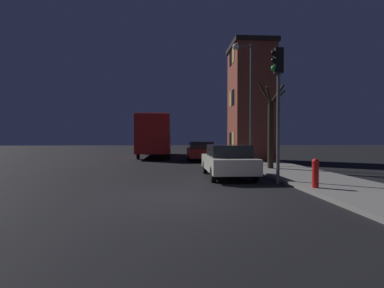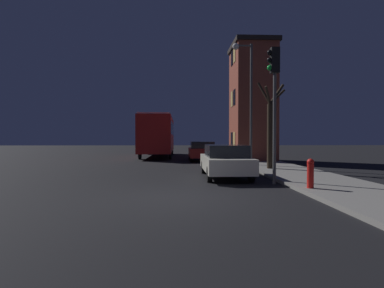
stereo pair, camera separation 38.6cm
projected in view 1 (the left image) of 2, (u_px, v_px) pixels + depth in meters
The scene contains 10 objects.
ground_plane at pixel (191, 198), 8.32m from camera, with size 120.00×120.00×0.00m, color black.
sidewalk at pixel (366, 193), 8.64m from camera, with size 3.06×60.00×0.13m.
brick_building at pixel (251, 102), 21.60m from camera, with size 3.00×3.83×8.29m.
streetlamp at pixel (247, 87), 17.18m from camera, with size 1.16×0.38×6.95m.
traffic_light at pixel (278, 87), 10.76m from camera, with size 0.43×0.24×4.89m.
bare_tree at pixel (271, 127), 15.20m from camera, with size 1.48×0.99×4.39m.
bus at pixel (156, 133), 26.59m from camera, with size 2.56×10.23×3.55m.
car_near_lane at pixel (228, 160), 12.62m from camera, with size 1.77×4.33×1.37m.
car_mid_lane at pixel (201, 151), 21.84m from camera, with size 1.84×3.84×1.40m.
fire_hydrant at pixel (315, 172), 9.23m from camera, with size 0.21×0.21×0.91m.
Camera 1 is at (-0.49, -8.28, 1.66)m, focal length 28.00 mm.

